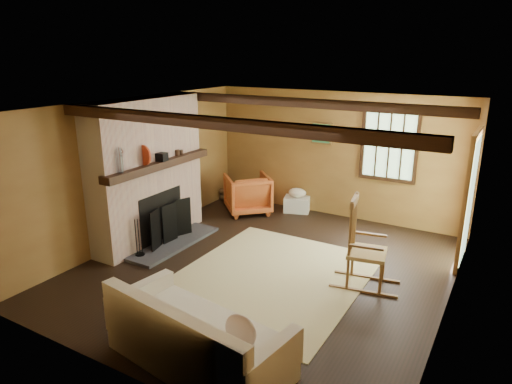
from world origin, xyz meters
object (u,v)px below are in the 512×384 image
Objects in this scene: rocking_chair at (364,249)px; sofa at (195,341)px; fireplace at (149,177)px; armchair at (248,194)px; laundry_basket at (297,204)px.

rocking_chair is 2.70m from sofa.
fireplace is 2.24m from armchair.
sofa is 2.44× the size of armchair.
rocking_chair is at bearing 3.93° from fireplace.
sofa reaches higher than armchair.
fireplace is at bearing 25.67° from armchair.
armchair is at bearing 48.67° from rocking_chair.
fireplace reaches higher than sofa.
rocking_chair reaches higher than armchair.
armchair is (-0.83, -0.54, 0.24)m from laundry_basket.
fireplace is 3.67m from rocking_chair.
fireplace is 3.13m from laundry_basket.
armchair reaches higher than laundry_basket.
fireplace is at bearing 83.71° from rocking_chair.
rocking_chair is at bearing 103.80° from armchair.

